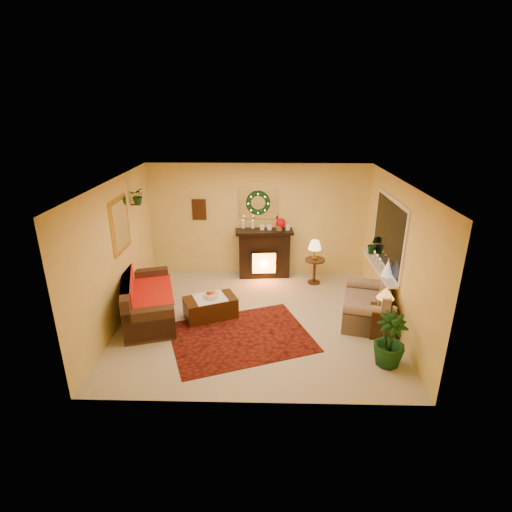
{
  "coord_description": "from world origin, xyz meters",
  "views": [
    {
      "loc": [
        0.18,
        -6.62,
        3.84
      ],
      "look_at": [
        0.0,
        0.35,
        1.15
      ],
      "focal_mm": 28.0,
      "sensor_mm": 36.0,
      "label": 1
    }
  ],
  "objects_px": {
    "fireplace": "(264,254)",
    "side_table_round": "(314,270)",
    "sofa": "(148,296)",
    "loveseat": "(366,299)",
    "end_table_square": "(383,321)",
    "coffee_table": "(210,307)"
  },
  "relations": [
    {
      "from": "loveseat",
      "to": "side_table_round",
      "type": "relative_size",
      "value": 2.34
    },
    {
      "from": "sofa",
      "to": "fireplace",
      "type": "relative_size",
      "value": 1.69
    },
    {
      "from": "sofa",
      "to": "end_table_square",
      "type": "bearing_deg",
      "value": -23.96
    },
    {
      "from": "loveseat",
      "to": "end_table_square",
      "type": "relative_size",
      "value": 2.58
    },
    {
      "from": "end_table_square",
      "to": "sofa",
      "type": "bearing_deg",
      "value": 172.57
    },
    {
      "from": "fireplace",
      "to": "coffee_table",
      "type": "bearing_deg",
      "value": -121.41
    },
    {
      "from": "fireplace",
      "to": "loveseat",
      "type": "relative_size",
      "value": 0.86
    },
    {
      "from": "sofa",
      "to": "loveseat",
      "type": "distance_m",
      "value": 4.1
    },
    {
      "from": "fireplace",
      "to": "sofa",
      "type": "bearing_deg",
      "value": -142.57
    },
    {
      "from": "sofa",
      "to": "side_table_round",
      "type": "height_order",
      "value": "sofa"
    },
    {
      "from": "sofa",
      "to": "end_table_square",
      "type": "relative_size",
      "value": 3.76
    },
    {
      "from": "loveseat",
      "to": "end_table_square",
      "type": "height_order",
      "value": "loveseat"
    },
    {
      "from": "sofa",
      "to": "end_table_square",
      "type": "height_order",
      "value": "sofa"
    },
    {
      "from": "sofa",
      "to": "loveseat",
      "type": "bearing_deg",
      "value": -16.76
    },
    {
      "from": "fireplace",
      "to": "side_table_round",
      "type": "relative_size",
      "value": 2.01
    },
    {
      "from": "side_table_round",
      "to": "coffee_table",
      "type": "xyz_separation_m",
      "value": [
        -2.14,
        -1.59,
        -0.12
      ]
    },
    {
      "from": "coffee_table",
      "to": "loveseat",
      "type": "bearing_deg",
      "value": -23.79
    },
    {
      "from": "sofa",
      "to": "coffee_table",
      "type": "bearing_deg",
      "value": -17.21
    },
    {
      "from": "side_table_round",
      "to": "coffee_table",
      "type": "bearing_deg",
      "value": -143.32
    },
    {
      "from": "fireplace",
      "to": "coffee_table",
      "type": "distance_m",
      "value": 2.24
    },
    {
      "from": "fireplace",
      "to": "side_table_round",
      "type": "distance_m",
      "value": 1.22
    },
    {
      "from": "fireplace",
      "to": "end_table_square",
      "type": "distance_m",
      "value": 3.28
    }
  ]
}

